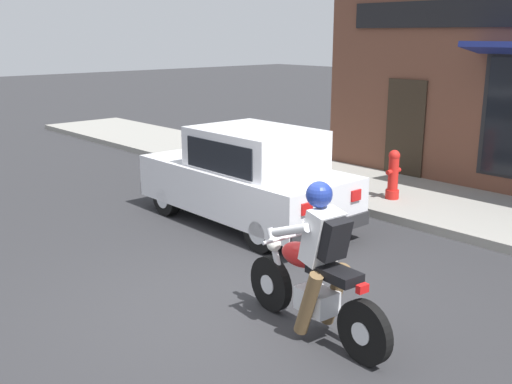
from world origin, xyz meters
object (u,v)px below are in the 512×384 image
Objects in this scene: fire_hydrant at (393,175)px; trash_bin at (292,154)px; motorcycle_with_rider at (316,273)px; car_hatchback at (247,177)px.

fire_hydrant is 2.33m from trash_bin.
motorcycle_with_rider reaches higher than fire_hydrant.
motorcycle_with_rider is 0.53× the size of car_hatchback.
motorcycle_with_rider reaches higher than trash_bin.
car_hatchback reaches higher than fire_hydrant.
motorcycle_with_rider is 5.07m from fire_hydrant.
car_hatchback is 2.75m from trash_bin.
motorcycle_with_rider is at bearing -133.52° from trash_bin.
trash_bin is at bearing 46.48° from motorcycle_with_rider.
trash_bin is (-0.18, 2.33, 0.06)m from fire_hydrant.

